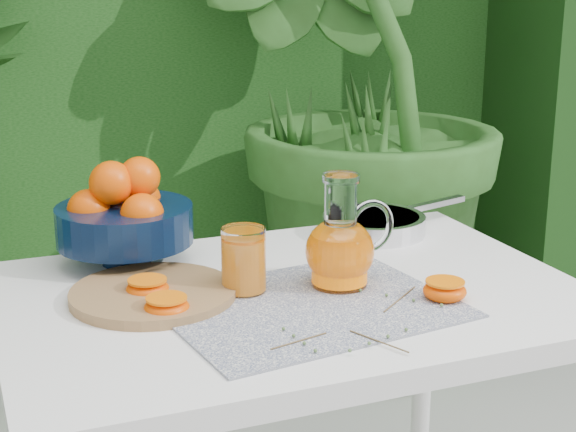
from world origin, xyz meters
name	(u,v)px	position (x,y,z in m)	size (l,w,h in m)	color
potted_plant_right	(343,89)	(0.79, 1.17, 0.92)	(1.84, 1.84, 1.84)	#2C571D
white_table	(292,334)	(0.14, -0.01, 0.67)	(1.00, 0.70, 0.75)	white
placemat	(308,306)	(0.14, -0.09, 0.75)	(0.46, 0.36, 0.00)	#0B1641
cutting_board	(153,294)	(-0.09, 0.04, 0.76)	(0.28, 0.28, 0.02)	#8F6140
fruit_bowl	(123,215)	(-0.09, 0.25, 0.84)	(0.33, 0.33, 0.20)	black
juice_pitcher	(341,248)	(0.23, -0.02, 0.82)	(0.18, 0.14, 0.20)	white
juice_tumbler	(244,261)	(0.06, 0.01, 0.81)	(0.09, 0.09, 0.11)	white
saute_pan	(375,223)	(0.43, 0.24, 0.77)	(0.40, 0.27, 0.04)	silver
orange_halves	(254,295)	(0.06, -0.05, 0.77)	(0.55, 0.27, 0.04)	#F15C02
thyme_sprigs	(363,324)	(0.19, -0.20, 0.76)	(0.33, 0.25, 0.01)	brown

